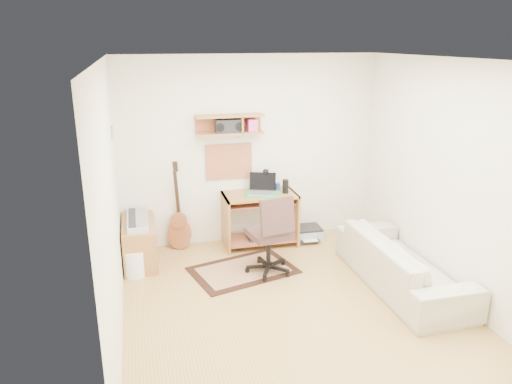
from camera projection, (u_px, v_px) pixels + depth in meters
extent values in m
cube|color=tan|center=(293.00, 307.00, 5.28)|extent=(3.60, 4.00, 0.01)
cube|color=white|center=(300.00, 59.00, 4.49)|extent=(3.60, 4.00, 0.01)
cube|color=#EEE8CF|center=(250.00, 151.00, 6.74)|extent=(3.60, 0.01, 2.60)
cube|color=#EEE8CF|center=(110.00, 208.00, 4.46)|extent=(0.01, 4.00, 2.60)
cube|color=#EEE8CF|center=(452.00, 181.00, 5.31)|extent=(0.01, 4.00, 2.60)
cube|color=#A5703A|center=(230.00, 124.00, 6.42)|extent=(0.90, 0.25, 0.26)
cube|color=tan|center=(229.00, 161.00, 6.68)|extent=(0.64, 0.03, 0.49)
cube|color=#4C8CBF|center=(112.00, 133.00, 5.72)|extent=(0.02, 0.20, 0.15)
cylinder|color=black|center=(285.00, 186.00, 6.67)|extent=(0.09, 0.09, 0.19)
cylinder|color=#2D4987|center=(278.00, 187.00, 6.80)|extent=(0.07, 0.07, 0.10)
cube|color=black|center=(229.00, 126.00, 6.42)|extent=(0.35, 0.16, 0.18)
cube|color=tan|center=(243.00, 270.00, 6.09)|extent=(1.42, 1.13, 0.02)
cube|color=#A5703A|center=(139.00, 242.00, 6.25)|extent=(0.40, 0.90, 0.55)
cube|color=#B2B5BA|center=(137.00, 220.00, 6.16)|extent=(0.25, 0.82, 0.07)
cylinder|color=white|center=(135.00, 263.00, 5.93)|extent=(0.35, 0.35, 0.33)
cube|color=#A5A8AA|center=(306.00, 233.00, 7.05)|extent=(0.45, 0.36, 0.17)
imported|color=#B9B092|center=(403.00, 255.00, 5.62)|extent=(0.59, 2.01, 0.79)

